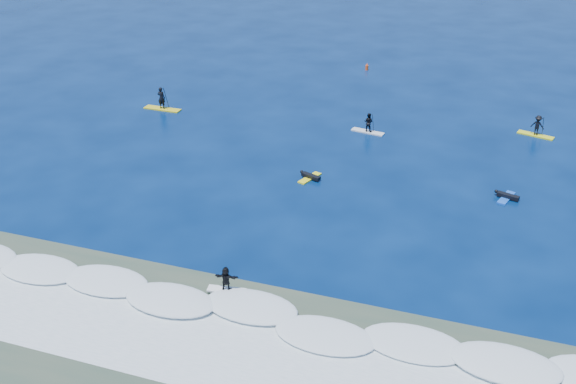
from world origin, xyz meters
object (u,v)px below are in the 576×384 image
(sup_paddler_right, at_px, (537,127))
(marker_buoy, at_px, (367,67))
(sup_paddler_left, at_px, (162,101))
(prone_paddler_far, at_px, (507,196))
(wave_surfer, at_px, (226,280))
(prone_paddler_near, at_px, (310,177))
(sup_paddler_center, at_px, (368,124))

(sup_paddler_right, xyz_separation_m, marker_buoy, (-16.55, 13.06, -0.43))
(sup_paddler_left, height_order, prone_paddler_far, sup_paddler_left)
(sup_paddler_left, distance_m, wave_surfer, 27.88)
(prone_paddler_near, bearing_deg, sup_paddler_center, 8.16)
(sup_paddler_left, bearing_deg, sup_paddler_center, 3.44)
(sup_paddler_center, bearing_deg, sup_paddler_left, -168.15)
(marker_buoy, bearing_deg, sup_paddler_right, -38.30)
(prone_paddler_near, bearing_deg, sup_paddler_right, -28.55)
(sup_paddler_left, distance_m, prone_paddler_far, 30.22)
(sup_paddler_right, relative_size, marker_buoy, 3.79)
(prone_paddler_far, height_order, wave_surfer, wave_surfer)
(wave_surfer, distance_m, marker_buoy, 40.02)
(sup_paddler_center, distance_m, wave_surfer, 23.50)
(sup_paddler_right, bearing_deg, prone_paddler_near, -122.18)
(sup_paddler_left, height_order, sup_paddler_right, sup_paddler_left)
(marker_buoy, bearing_deg, sup_paddler_left, -130.36)
(prone_paddler_far, bearing_deg, wave_surfer, 156.42)
(prone_paddler_near, relative_size, wave_surfer, 1.04)
(prone_paddler_near, bearing_deg, sup_paddler_left, 81.34)
(sup_paddler_right, bearing_deg, marker_buoy, 158.29)
(prone_paddler_near, xyz_separation_m, wave_surfer, (-0.26, -13.89, 0.66))
(sup_paddler_right, relative_size, prone_paddler_far, 1.36)
(prone_paddler_near, bearing_deg, prone_paddler_far, -64.11)
(prone_paddler_far, bearing_deg, prone_paddler_near, 113.19)
(sup_paddler_left, relative_size, prone_paddler_far, 1.60)
(sup_paddler_center, height_order, marker_buoy, sup_paddler_center)
(sup_paddler_center, height_order, prone_paddler_near, sup_paddler_center)
(prone_paddler_near, bearing_deg, marker_buoy, 23.88)
(sup_paddler_left, relative_size, marker_buoy, 4.47)
(sup_paddler_right, relative_size, prone_paddler_near, 1.36)
(sup_paddler_center, xyz_separation_m, prone_paddler_near, (-2.03, -9.50, -0.56))
(sup_paddler_left, xyz_separation_m, sup_paddler_center, (18.27, 0.54, -0.03))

